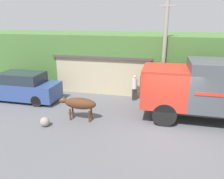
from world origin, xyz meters
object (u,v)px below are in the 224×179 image
object	(u,v)px
cargo_truck	(221,89)
pedestrian_on_hill	(135,86)
utility_pole	(164,47)
roadside_rock	(45,122)
brown_cow	(80,104)
parked_suv	(22,87)

from	to	relation	value
cargo_truck	pedestrian_on_hill	bearing A→B (deg)	154.90
cargo_truck	utility_pole	world-z (taller)	utility_pole
cargo_truck	roadside_rock	bearing A→B (deg)	-162.92
brown_cow	pedestrian_on_hill	bearing A→B (deg)	64.11
cargo_truck	roadside_rock	distance (m)	8.44
pedestrian_on_hill	utility_pole	distance (m)	2.89
cargo_truck	roadside_rock	size ratio (longest dim) A/B	15.86
utility_pole	roadside_rock	xyz separation A→B (m)	(-5.25, -4.84, -3.03)
cargo_truck	parked_suv	xyz separation A→B (m)	(-11.09, 0.49, -0.87)
parked_suv	pedestrian_on_hill	size ratio (longest dim) A/B	2.92
parked_suv	pedestrian_on_hill	world-z (taller)	parked_suv
cargo_truck	pedestrian_on_hill	distance (m)	4.87
pedestrian_on_hill	utility_pole	world-z (taller)	utility_pole
parked_suv	brown_cow	bearing A→B (deg)	-23.89
parked_suv	pedestrian_on_hill	xyz separation A→B (m)	(6.76, 1.59, 0.04)
pedestrian_on_hill	utility_pole	xyz separation A→B (m)	(1.61, 0.39, 2.36)
utility_pole	roadside_rock	size ratio (longest dim) A/B	13.93
brown_cow	roadside_rock	size ratio (longest dim) A/B	4.29
cargo_truck	pedestrian_on_hill	world-z (taller)	cargo_truck
utility_pole	brown_cow	bearing A→B (deg)	-135.75
brown_cow	parked_suv	xyz separation A→B (m)	(-4.48, 1.81, -0.01)
pedestrian_on_hill	parked_suv	bearing A→B (deg)	-14.78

